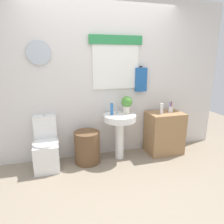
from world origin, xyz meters
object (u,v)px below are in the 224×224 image
(laundry_hamper, at_px, (87,147))
(lotion_bottle, at_px, (162,109))
(potted_plant, at_px, (127,104))
(toilet, at_px, (47,148))
(wooden_cabinet, at_px, (164,133))
(toothbrush_cup, at_px, (171,109))
(pedestal_sink, at_px, (120,125))
(soap_bottle, at_px, (112,109))

(laundry_hamper, height_order, lotion_bottle, lotion_bottle)
(laundry_hamper, xyz_separation_m, potted_plant, (0.69, 0.06, 0.67))
(laundry_hamper, bearing_deg, lotion_bottle, -1.80)
(potted_plant, height_order, lotion_bottle, potted_plant)
(laundry_hamper, distance_m, potted_plant, 0.96)
(lotion_bottle, bearing_deg, potted_plant, 170.38)
(laundry_hamper, height_order, potted_plant, potted_plant)
(toilet, distance_m, potted_plant, 1.45)
(laundry_hamper, height_order, wooden_cabinet, wooden_cabinet)
(potted_plant, height_order, toothbrush_cup, potted_plant)
(toilet, relative_size, pedestal_sink, 1.06)
(lotion_bottle, bearing_deg, toothbrush_cup, 15.83)
(toilet, relative_size, potted_plant, 2.81)
(laundry_hamper, distance_m, toothbrush_cup, 1.58)
(laundry_hamper, relative_size, potted_plant, 1.80)
(potted_plant, distance_m, toothbrush_cup, 0.81)
(pedestal_sink, distance_m, soap_bottle, 0.31)
(lotion_bottle, bearing_deg, soap_bottle, 173.96)
(wooden_cabinet, relative_size, potted_plant, 2.55)
(laundry_hamper, relative_size, toothbrush_cup, 2.81)
(pedestal_sink, xyz_separation_m, lotion_bottle, (0.73, -0.04, 0.25))
(pedestal_sink, xyz_separation_m, soap_bottle, (-0.12, 0.05, 0.28))
(potted_plant, bearing_deg, lotion_bottle, -9.62)
(toilet, relative_size, laundry_hamper, 1.55)
(pedestal_sink, bearing_deg, toilet, 178.28)
(toilet, xyz_separation_m, toothbrush_cup, (2.11, -0.02, 0.48))
(pedestal_sink, height_order, toothbrush_cup, toothbrush_cup)
(toilet, height_order, lotion_bottle, lotion_bottle)
(lotion_bottle, height_order, toothbrush_cup, toothbrush_cup)
(laundry_hamper, bearing_deg, pedestal_sink, 0.00)
(soap_bottle, bearing_deg, toilet, -179.19)
(lotion_bottle, xyz_separation_m, toothbrush_cup, (0.21, 0.06, -0.03))
(soap_bottle, bearing_deg, toothbrush_cup, -1.61)
(wooden_cabinet, xyz_separation_m, potted_plant, (-0.70, 0.06, 0.56))
(wooden_cabinet, height_order, lotion_bottle, lotion_bottle)
(laundry_hamper, relative_size, pedestal_sink, 0.68)
(laundry_hamper, bearing_deg, toilet, 176.79)
(laundry_hamper, xyz_separation_m, pedestal_sink, (0.55, 0.00, 0.32))
(laundry_hamper, distance_m, soap_bottle, 0.73)
(potted_plant, relative_size, toothbrush_cup, 1.56)
(potted_plant, relative_size, lotion_bottle, 1.62)
(soap_bottle, bearing_deg, wooden_cabinet, -2.99)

